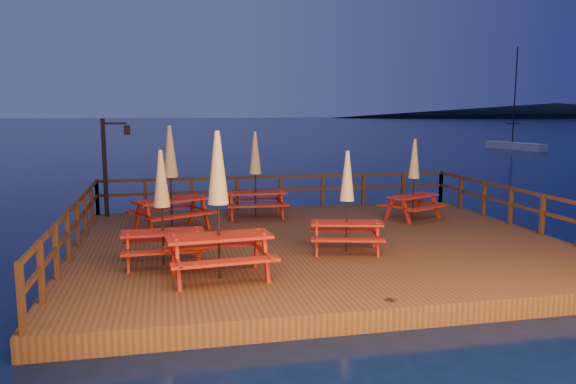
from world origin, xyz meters
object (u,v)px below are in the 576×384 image
picnic_table_0 (171,176)px  sailboat (515,146)px  picnic_table_2 (255,173)px  picnic_table_1 (347,200)px  lamp_post (110,158)px

picnic_table_0 → sailboat: bearing=17.9°
sailboat → picnic_table_0: bearing=-148.1°
picnic_table_2 → picnic_table_0: bearing=-150.3°
picnic_table_1 → sailboat: bearing=65.6°
picnic_table_0 → picnic_table_1: 5.12m
picnic_table_0 → picnic_table_1: bearing=-66.9°
sailboat → lamp_post: bearing=-152.0°
lamp_post → picnic_table_2: lamp_post is taller
sailboat → picnic_table_1: size_ratio=4.07×
lamp_post → picnic_table_1: (5.68, -5.82, -0.58)m
picnic_table_1 → picnic_table_2: size_ratio=0.90×
lamp_post → picnic_table_2: 4.49m
lamp_post → sailboat: bearing=40.4°
sailboat → picnic_table_2: 41.70m
picnic_table_0 → lamp_post: bearing=99.0°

